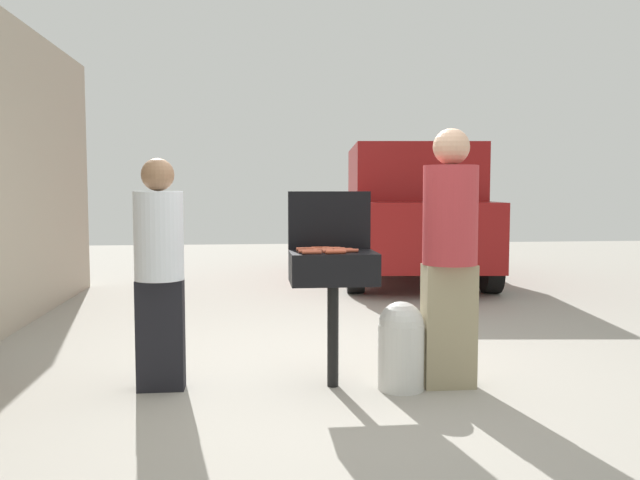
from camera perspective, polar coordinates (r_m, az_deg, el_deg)
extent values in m
plane|color=#9E998E|center=(4.90, 1.42, -12.11)|extent=(24.00, 24.00, 0.00)
cylinder|color=black|center=(4.72, 1.12, -8.15)|extent=(0.08, 0.08, 0.74)
cube|color=black|center=(4.63, 1.12, -2.38)|extent=(0.60, 0.44, 0.22)
cube|color=black|center=(4.83, 0.81, 1.71)|extent=(0.60, 0.05, 0.42)
cylinder|color=#AD4228|center=(4.46, 1.30, -1.05)|extent=(0.13, 0.03, 0.03)
cylinder|color=#C6593D|center=(4.70, -1.26, -0.78)|extent=(0.13, 0.04, 0.03)
cylinder|color=#B74C33|center=(4.63, 1.96, -0.85)|extent=(0.13, 0.03, 0.03)
cylinder|color=#AD4228|center=(4.64, -0.35, -0.84)|extent=(0.13, 0.03, 0.03)
cylinder|color=#C6593D|center=(4.68, 1.35, -0.79)|extent=(0.13, 0.03, 0.03)
cylinder|color=#AD4228|center=(4.75, 0.02, -0.72)|extent=(0.13, 0.03, 0.03)
cylinder|color=#C6593D|center=(4.53, -1.05, -0.97)|extent=(0.13, 0.03, 0.03)
cylinder|color=#B74C33|center=(4.57, 2.50, -0.92)|extent=(0.13, 0.04, 0.03)
cylinder|color=#C6593D|center=(4.53, 1.02, -0.97)|extent=(0.13, 0.03, 0.03)
cylinder|color=#C6593D|center=(4.73, 0.96, -0.74)|extent=(0.13, 0.04, 0.03)
cylinder|color=#C6593D|center=(4.49, 1.43, -1.01)|extent=(0.13, 0.04, 0.03)
cylinder|color=#B74C33|center=(4.45, -0.71, -1.07)|extent=(0.13, 0.03, 0.03)
cylinder|color=#B74C33|center=(4.60, 2.04, -0.89)|extent=(0.13, 0.03, 0.03)
cylinder|color=#C6593D|center=(4.61, 0.26, -0.87)|extent=(0.13, 0.04, 0.03)
cylinder|color=silver|center=(4.71, 6.96, -9.92)|extent=(0.32, 0.32, 0.46)
sphere|color=silver|center=(4.66, 6.99, -7.18)|extent=(0.31, 0.31, 0.31)
cube|color=black|center=(4.77, -13.52, -7.92)|extent=(0.32, 0.18, 0.77)
cylinder|color=silver|center=(4.67, -13.68, 0.36)|extent=(0.34, 0.34, 0.61)
sphere|color=#936B4C|center=(4.66, -13.77, 5.47)|extent=(0.22, 0.22, 0.22)
cube|color=gray|center=(4.78, 10.99, -7.24)|extent=(0.36, 0.20, 0.87)
cylinder|color=#B23338|center=(4.69, 11.13, 2.11)|extent=(0.38, 0.38, 0.69)
sphere|color=tan|center=(4.69, 11.22, 7.86)|extent=(0.25, 0.25, 0.25)
cube|color=maroon|center=(10.42, 7.56, 0.97)|extent=(2.33, 4.57, 0.90)
cube|color=maroon|center=(10.21, 7.76, 5.67)|extent=(2.01, 2.76, 0.80)
cylinder|color=black|center=(9.13, 14.47, -2.46)|extent=(0.28, 0.66, 0.64)
cylinder|color=black|center=(8.85, 3.08, -2.54)|extent=(0.28, 0.66, 0.64)
cylinder|color=black|center=(12.12, 10.79, -0.72)|extent=(0.28, 0.66, 0.64)
cylinder|color=black|center=(11.91, 2.23, -0.73)|extent=(0.28, 0.66, 0.64)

